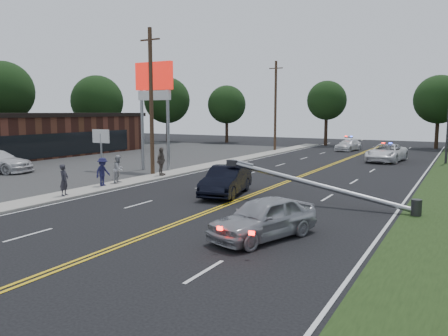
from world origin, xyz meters
The scene contains 24 objects.
ground centered at (0.00, 0.00, 0.00)m, with size 120.00×120.00×0.00m, color black.
parking_lot centered at (-20.00, 10.00, 0.01)m, with size 25.00×60.00×0.01m, color #2D2D2D.
sidewalk centered at (-8.40, 10.00, 0.06)m, with size 1.80×70.00×0.12m, color #9A968B.
centerline_yellow centered at (0.00, 10.00, 0.01)m, with size 0.36×80.00×0.00m, color gold.
pharmacy_building centered at (-27.99, 14.00, 2.20)m, with size 8.40×30.40×4.30m.
pylon_sign centered at (-10.50, 14.00, 6.00)m, with size 3.20×0.35×8.00m.
small_sign centered at (-14.00, 12.00, 2.33)m, with size 1.60×0.14×3.10m.
fallen_streetlight centered at (4.19, 8.00, 0.92)m, with size 9.36×0.44×1.91m.
utility_pole_mid centered at (-9.20, 12.00, 5.08)m, with size 1.60×0.28×10.00m.
utility_pole_far centered at (-9.20, 34.00, 5.08)m, with size 1.60×0.28×10.00m.
tree_2 centered at (-37.45, 20.31, 6.73)m, with size 7.01×7.01×10.24m.
tree_3 centered at (-35.01, 32.58, 5.85)m, with size 7.06×7.06×9.39m.
tree_4 centered at (-29.07, 40.56, 6.09)m, with size 6.73×6.73×9.46m.
tree_5 centered at (-20.70, 43.57, 5.44)m, with size 5.45×5.45×8.18m.
tree_6 centered at (-6.59, 45.11, 5.88)m, with size 5.11×5.11×8.46m.
tree_7 centered at (6.55, 46.51, 5.86)m, with size 5.77×5.77×8.77m.
crashed_sedan centered at (-1.21, 8.14, 0.77)m, with size 1.64×4.69×1.55m, color black.
waiting_sedan centered at (3.79, 1.75, 0.73)m, with size 1.72×4.28×1.46m, color #9C9EA4.
emergency_a centered at (3.58, 29.01, 0.79)m, with size 2.62×5.67×1.58m, color white.
emergency_b centered at (-2.02, 38.48, 0.64)m, with size 1.80×4.43×1.28m, color white.
bystander_a centered at (-8.08, 3.41, 0.93)m, with size 0.59×0.39×1.62m, color #2A2932.
bystander_b centered at (-8.51, 7.89, 0.95)m, with size 0.81×0.63×1.67m, color #A6A6AA.
bystander_c centered at (-8.55, 6.60, 0.94)m, with size 1.06×0.61×1.64m, color #1A1940.
bystander_d centered at (-8.16, 11.63, 1.07)m, with size 1.12×0.46×1.90m, color #5B5149.
Camera 1 is at (9.82, -11.84, 4.38)m, focal length 35.00 mm.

